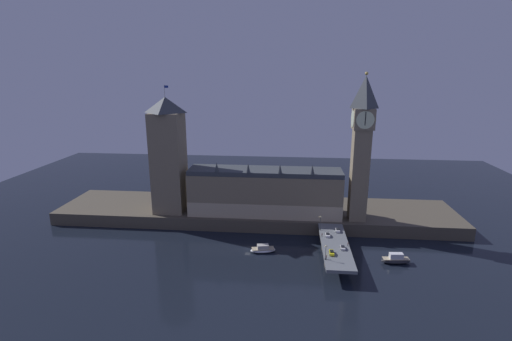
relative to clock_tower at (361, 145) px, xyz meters
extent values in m
plane|color=black|center=(-53.77, -25.68, -46.00)|extent=(400.00, 400.00, 0.00)
cube|color=#4C4438|center=(-53.77, 13.32, -42.61)|extent=(220.00, 42.00, 6.78)
cube|color=#7F7056|center=(-47.84, 3.83, -28.15)|extent=(80.29, 18.03, 22.15)
cube|color=tan|center=(-47.84, -5.30, -35.24)|extent=(80.29, 0.20, 7.97)
cube|color=#383D42|center=(-47.84, 3.83, -15.87)|extent=(80.29, 16.59, 2.40)
cone|color=#383D42|center=(-71.93, -3.83, -12.24)|extent=(2.40, 2.40, 4.87)
cone|color=#383D42|center=(-55.87, -3.83, -12.24)|extent=(2.40, 2.40, 4.87)
cone|color=#383D42|center=(-39.81, -3.83, -12.24)|extent=(2.40, 2.40, 4.87)
cone|color=#383D42|center=(-23.75, -3.83, -12.24)|extent=(2.40, 2.40, 4.87)
cube|color=#7F7056|center=(0.00, 0.00, -15.76)|extent=(8.36, 8.36, 46.94)
cube|color=#7F7056|center=(0.00, 0.00, 12.75)|extent=(9.87, 9.87, 10.07)
cylinder|color=beige|center=(0.00, -5.06, 12.75)|extent=(8.47, 0.25, 8.47)
cylinder|color=beige|center=(0.00, 5.06, 12.75)|extent=(8.47, 0.25, 8.47)
cylinder|color=beige|center=(5.06, 0.00, 12.75)|extent=(0.25, 8.47, 8.47)
cylinder|color=beige|center=(-5.06, 0.00, 12.75)|extent=(0.25, 8.47, 8.47)
cube|color=black|center=(0.00, -5.24, 13.38)|extent=(0.36, 0.10, 6.36)
pyramid|color=#383D42|center=(0.00, 0.00, 25.47)|extent=(9.87, 9.87, 15.39)
sphere|color=gold|center=(0.00, 0.00, 33.97)|extent=(1.60, 1.60, 1.60)
cube|color=#7F7056|center=(-99.48, 3.80, -12.44)|extent=(15.96, 15.96, 53.58)
pyramid|color=#383D42|center=(-99.48, 3.80, 18.36)|extent=(16.28, 16.28, 8.01)
cylinder|color=#99999E|center=(-99.48, 3.80, 25.37)|extent=(0.24, 0.24, 6.00)
cube|color=navy|center=(-98.38, 3.80, 27.47)|extent=(2.00, 0.08, 1.20)
cube|color=slate|center=(-14.02, -30.68, -39.92)|extent=(11.94, 46.00, 1.40)
cube|color=#4C4438|center=(-14.02, -38.35, -43.31)|extent=(10.15, 3.20, 5.38)
cube|color=#4C4438|center=(-14.02, -23.01, -43.31)|extent=(10.15, 3.20, 5.38)
cube|color=white|center=(-16.64, -22.81, -38.61)|extent=(1.94, 3.89, 0.87)
cube|color=black|center=(-16.64, -22.81, -37.95)|extent=(1.59, 1.75, 0.45)
cylinder|color=black|center=(-17.57, -21.60, -38.90)|extent=(0.22, 0.64, 0.64)
cylinder|color=black|center=(-15.72, -21.60, -38.90)|extent=(0.22, 0.64, 0.64)
cylinder|color=black|center=(-17.57, -24.01, -38.90)|extent=(0.22, 0.64, 0.64)
cylinder|color=black|center=(-15.72, -24.01, -38.90)|extent=(0.22, 0.64, 0.64)
cube|color=yellow|center=(-16.64, -40.43, -38.57)|extent=(1.82, 4.44, 0.95)
cube|color=black|center=(-16.64, -40.43, -37.87)|extent=(1.50, 2.00, 0.45)
cylinder|color=black|center=(-17.51, -39.06, -38.90)|extent=(0.22, 0.64, 0.64)
cylinder|color=black|center=(-15.78, -39.06, -38.90)|extent=(0.22, 0.64, 0.64)
cylinder|color=black|center=(-17.51, -41.81, -38.90)|extent=(0.22, 0.64, 0.64)
cylinder|color=black|center=(-15.78, -41.81, -38.90)|extent=(0.22, 0.64, 0.64)
cube|color=silver|center=(-11.39, -35.17, -38.64)|extent=(1.80, 3.85, 0.82)
cube|color=black|center=(-11.39, -35.17, -38.00)|extent=(1.47, 1.73, 0.45)
cylinder|color=black|center=(-10.54, -36.36, -38.90)|extent=(0.22, 0.64, 0.64)
cylinder|color=black|center=(-12.24, -36.36, -38.90)|extent=(0.22, 0.64, 0.64)
cylinder|color=black|center=(-10.54, -33.97, -38.90)|extent=(0.22, 0.64, 0.64)
cylinder|color=black|center=(-12.24, -33.97, -38.90)|extent=(0.22, 0.64, 0.64)
cube|color=silver|center=(-11.39, -16.95, -38.58)|extent=(1.81, 4.14, 0.93)
cube|color=black|center=(-11.39, -16.95, -37.90)|extent=(1.48, 1.86, 0.45)
cylinder|color=black|center=(-10.53, -18.23, -38.90)|extent=(0.22, 0.64, 0.64)
cylinder|color=black|center=(-12.25, -18.23, -38.90)|extent=(0.22, 0.64, 0.64)
cylinder|color=black|center=(-10.53, -15.67, -38.90)|extent=(0.22, 0.64, 0.64)
cylinder|color=black|center=(-12.25, -15.67, -38.90)|extent=(0.22, 0.64, 0.64)
cylinder|color=black|center=(-19.27, -44.91, -38.78)|extent=(0.28, 0.28, 0.88)
cylinder|color=brown|center=(-19.27, -44.91, -37.98)|extent=(0.38, 0.38, 0.73)
sphere|color=tan|center=(-19.27, -44.91, -37.50)|extent=(0.24, 0.24, 0.24)
cylinder|color=black|center=(-8.76, -32.19, -38.81)|extent=(0.28, 0.28, 0.82)
cylinder|color=brown|center=(-8.76, -32.19, -38.06)|extent=(0.38, 0.38, 0.68)
sphere|color=tan|center=(-8.76, -32.19, -37.61)|extent=(0.22, 0.22, 0.22)
cylinder|color=black|center=(-19.27, -23.28, -38.82)|extent=(0.28, 0.28, 0.81)
cylinder|color=brown|center=(-19.27, -23.28, -38.07)|extent=(0.38, 0.38, 0.68)
sphere|color=tan|center=(-19.27, -23.28, -37.62)|extent=(0.22, 0.22, 0.22)
cylinder|color=#2D3333|center=(-19.67, -45.40, -38.97)|extent=(0.56, 0.56, 0.50)
cylinder|color=#2D3333|center=(-19.67, -45.40, -36.21)|extent=(0.18, 0.18, 5.02)
sphere|color=#F9E5A3|center=(-19.67, -45.40, -33.15)|extent=(0.60, 0.60, 0.60)
sphere|color=#F9E5A3|center=(-20.12, -45.40, -33.50)|extent=(0.44, 0.44, 0.44)
sphere|color=#F9E5A3|center=(-19.22, -45.40, -33.50)|extent=(0.44, 0.44, 0.44)
cylinder|color=#2D3333|center=(-19.67, -15.96, -38.97)|extent=(0.56, 0.56, 0.50)
cylinder|color=#2D3333|center=(-19.67, -15.96, -35.78)|extent=(0.18, 0.18, 5.88)
sphere|color=#F9E5A3|center=(-19.67, -15.96, -32.29)|extent=(0.60, 0.60, 0.60)
sphere|color=#F9E5A3|center=(-20.12, -15.96, -32.64)|extent=(0.44, 0.44, 0.44)
sphere|color=#F9E5A3|center=(-19.22, -15.96, -32.64)|extent=(0.44, 0.44, 0.44)
ellipsoid|color=white|center=(-46.39, -27.88, -45.11)|extent=(12.38, 6.99, 1.78)
cube|color=tan|center=(-46.39, -27.88, -44.31)|extent=(10.81, 5.78, 0.24)
cube|color=#B7B2A8|center=(-46.39, -27.88, -43.30)|extent=(5.73, 3.93, 1.78)
ellipsoid|color=#28282D|center=(11.94, -33.04, -44.83)|extent=(12.97, 5.08, 2.34)
cube|color=tan|center=(11.94, -33.04, -43.77)|extent=(11.38, 4.15, 0.24)
cube|color=silver|center=(11.94, -33.04, -42.47)|extent=(5.89, 2.97, 2.34)
camera|label=1|loc=(-35.04, -183.68, 34.15)|focal=26.00mm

